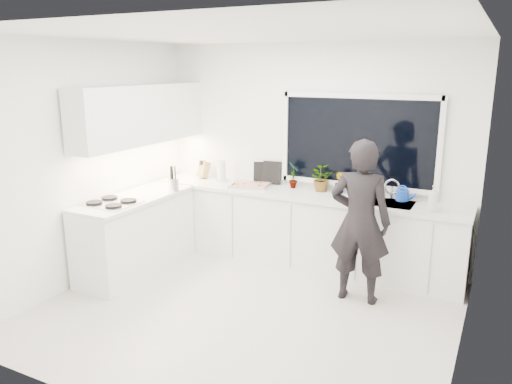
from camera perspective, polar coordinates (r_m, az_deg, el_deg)
The scene contains 25 objects.
floor at distance 5.20m, azimuth -1.27°, elevation -13.56°, with size 4.00×3.50×0.02m, color beige.
wall_back at distance 6.30m, azimuth 6.29°, elevation 4.38°, with size 4.00×0.02×2.70m, color white.
wall_left at distance 5.93m, azimuth -18.73°, elevation 3.11°, with size 0.02×3.50×2.70m, color white.
wall_right at distance 4.19m, azimuth 23.61°, elevation -1.72°, with size 0.02×3.50×2.70m, color white.
ceiling at distance 4.62m, azimuth -1.47°, elevation 17.87°, with size 4.00×3.50×0.02m, color white.
window at distance 6.05m, azimuth 11.56°, elevation 5.70°, with size 1.80×0.02×1.00m, color black.
base_cabinets_back at distance 6.24m, azimuth 5.04°, elevation -4.30°, with size 3.92×0.58×0.88m, color white.
base_cabinets_left at distance 6.18m, azimuth -13.53°, elevation -4.85°, with size 0.58×1.60×0.88m, color white.
countertop_back at distance 6.10m, azimuth 5.10°, elevation -0.23°, with size 3.94×0.62×0.04m, color silver.
countertop_left at distance 6.05m, azimuth -13.78°, elevation -0.72°, with size 0.62×1.60×0.04m, color silver.
upper_cabinets at distance 6.23m, azimuth -13.03°, elevation 8.64°, with size 0.34×2.10×0.70m, color white.
sink at distance 5.83m, azimuth 14.75°, elevation -1.65°, with size 0.58×0.42×0.14m, color silver.
faucet at distance 5.98m, azimuth 15.26°, elevation 0.29°, with size 0.03×0.03×0.22m, color silver.
stovetop at distance 5.80m, azimuth -16.19°, elevation -1.15°, with size 0.56×0.48×0.03m, color black.
person at distance 5.24m, azimuth 11.79°, elevation -3.35°, with size 0.63×0.41×1.72m, color black.
pizza_tray at distance 6.36m, azimuth -0.70°, elevation 0.74°, with size 0.50×0.37×0.03m, color #B9B9BE.
pizza at distance 6.35m, azimuth -0.71°, elevation 0.89°, with size 0.46×0.33×0.01m, color red.
watering_can at distance 5.92m, azimuth 16.36°, elevation -0.35°, with size 0.14×0.14×0.13m, color #1442BC.
paper_towel_roll at distance 6.68m, azimuth -3.97°, elevation 2.38°, with size 0.11×0.11×0.26m, color silver.
knife_block at distance 6.88m, azimuth -5.99°, elevation 2.50°, with size 0.13×0.10×0.22m, color olive.
utensil_crock at distance 6.21m, azimuth -9.40°, elevation 0.84°, with size 0.13×0.13×0.16m, color silver.
picture_frame_large at distance 6.55m, azimuth 0.69°, elevation 2.25°, with size 0.22×0.02×0.28m, color black.
picture_frame_small at distance 6.48m, azimuth 1.82°, elevation 2.22°, with size 0.25×0.02×0.30m, color black.
herb_plants at distance 6.16m, azimuth 7.03°, elevation 1.56°, with size 0.82×0.34×0.33m.
soap_bottles at distance 5.56m, azimuth 19.64°, elevation -0.84°, with size 0.14×0.13×0.29m.
Camera 1 is at (2.20, -4.05, 2.41)m, focal length 35.00 mm.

